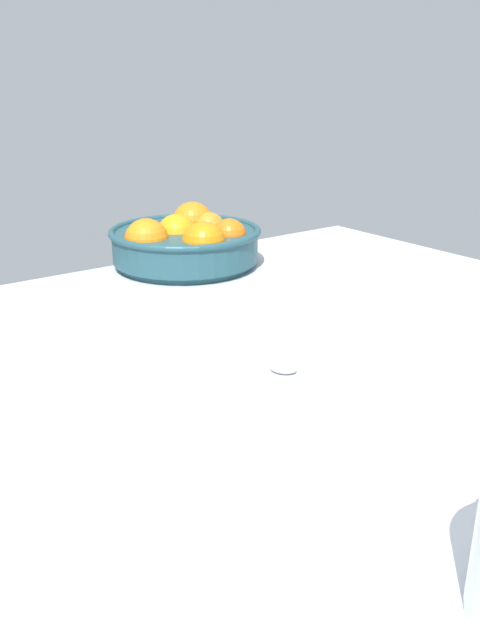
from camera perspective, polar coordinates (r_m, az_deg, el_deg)
name	(u,v)px	position (r cm, az deg, el deg)	size (l,w,h in cm)	color
ground_plane	(223,381)	(78.72, -1.48, -5.48)	(139.40, 101.88, 3.00)	silver
fruit_bowl	(185,242)	(121.00, -4.93, 6.95)	(28.45, 28.45, 10.86)	#234C56
spoon	(248,365)	(78.44, 0.73, -4.02)	(11.84, 15.18, 1.00)	silver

